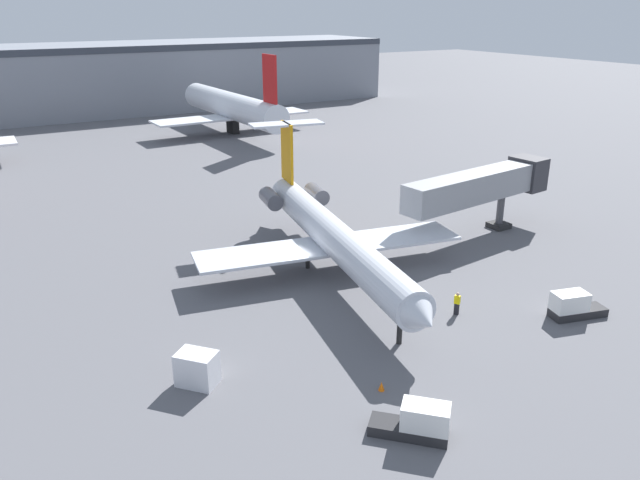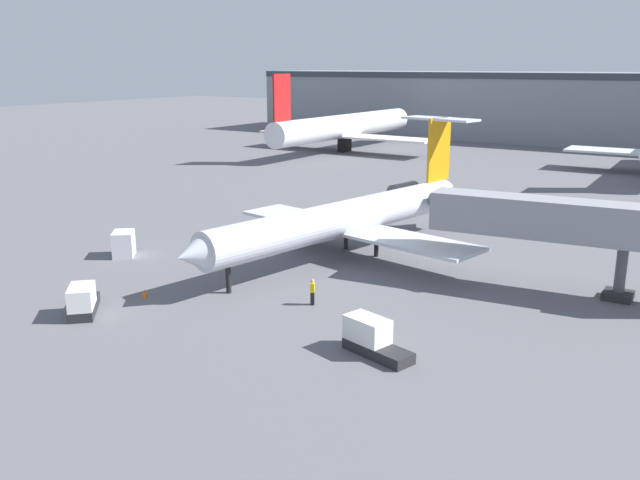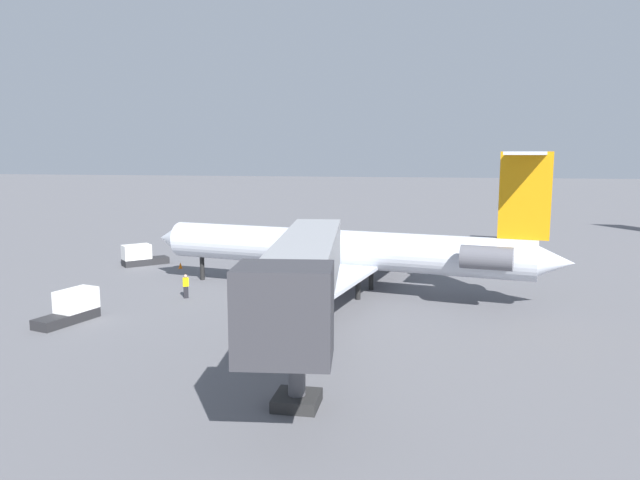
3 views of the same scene
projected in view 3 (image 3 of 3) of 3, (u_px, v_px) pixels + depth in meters
ground_plane at (355, 283)px, 46.66m from camera, size 400.00×400.00×0.10m
regional_jet at (351, 248)px, 42.71m from camera, size 22.34×31.23×10.20m
jet_bridge at (303, 276)px, 25.89m from camera, size 17.64×4.89×6.50m
ground_crew_marshaller at (186, 286)px, 41.60m from camera, size 0.42×0.48×1.69m
baggage_tug_lead at (72, 308)px, 35.91m from camera, size 4.23×2.41×1.90m
baggage_tug_trailing at (141, 256)px, 53.74m from camera, size 3.80×3.84×1.90m
cargo_container_uld at (272, 244)px, 59.58m from camera, size 2.64×2.71×1.99m
traffic_cone_near at (180, 265)px, 52.29m from camera, size 0.36×0.36×0.55m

